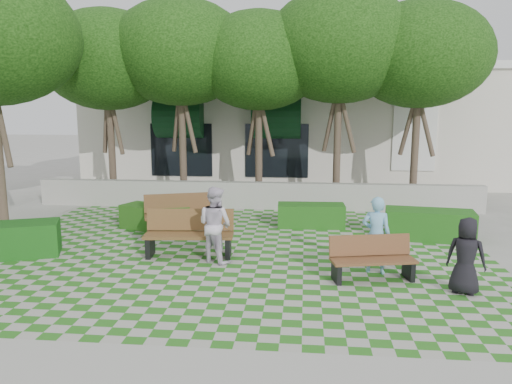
# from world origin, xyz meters

# --- Properties ---
(ground) EXTENTS (90.00, 90.00, 0.00)m
(ground) POSITION_xyz_m (0.00, 0.00, 0.00)
(ground) COLOR gray
(ground) RESTS_ON ground
(lawn) EXTENTS (12.00, 12.00, 0.00)m
(lawn) POSITION_xyz_m (0.00, 1.00, 0.01)
(lawn) COLOR #2B721E
(lawn) RESTS_ON ground
(retaining_wall) EXTENTS (15.00, 0.36, 0.90)m
(retaining_wall) POSITION_xyz_m (0.00, 6.20, 0.45)
(retaining_wall) COLOR #9E9B93
(retaining_wall) RESTS_ON ground
(bench_east) EXTENTS (1.76, 0.90, 0.88)m
(bench_east) POSITION_xyz_m (3.04, -0.51, 0.43)
(bench_east) COLOR brown
(bench_east) RESTS_ON ground
(bench_mid) EXTENTS (2.09, 0.86, 1.07)m
(bench_mid) POSITION_xyz_m (-0.98, 0.72, 0.52)
(bench_mid) COLOR brown
(bench_mid) RESTS_ON ground
(bench_west) EXTENTS (2.16, 1.30, 1.08)m
(bench_west) POSITION_xyz_m (-1.64, 2.73, 0.52)
(bench_west) COLOR #51351C
(bench_west) RESTS_ON ground
(hedge_east) EXTENTS (2.33, 1.19, 0.78)m
(hedge_east) POSITION_xyz_m (4.93, 2.74, 0.39)
(hedge_east) COLOR #1A4F15
(hedge_east) RESTS_ON ground
(hedge_midright) EXTENTS (1.93, 0.83, 0.67)m
(hedge_midright) POSITION_xyz_m (1.87, 3.79, 0.33)
(hedge_midright) COLOR #1A5015
(hedge_midright) RESTS_ON ground
(hedge_midleft) EXTENTS (2.10, 1.49, 0.68)m
(hedge_midleft) POSITION_xyz_m (-2.52, 3.01, 0.34)
(hedge_midleft) COLOR #1E4C14
(hedge_midleft) RESTS_ON ground
(hedge_west) EXTENTS (2.41, 1.65, 0.78)m
(hedge_west) POSITION_xyz_m (-5.15, 0.22, 0.39)
(hedge_west) COLOR #144913
(hedge_west) RESTS_ON ground
(person_blue) EXTENTS (0.67, 0.52, 1.63)m
(person_blue) POSITION_xyz_m (3.17, -0.08, 0.82)
(person_blue) COLOR #78B6DB
(person_blue) RESTS_ON ground
(person_dark) EXTENTS (0.84, 0.72, 1.45)m
(person_dark) POSITION_xyz_m (4.67, -1.10, 0.73)
(person_dark) COLOR black
(person_dark) RESTS_ON ground
(person_white) EXTENTS (1.04, 0.98, 1.71)m
(person_white) POSITION_xyz_m (-0.31, 0.35, 0.86)
(person_white) COLOR silver
(person_white) RESTS_ON ground
(tree_row) EXTENTS (17.70, 13.40, 7.41)m
(tree_row) POSITION_xyz_m (-1.86, 5.95, 5.18)
(tree_row) COLOR #47382B
(tree_row) RESTS_ON ground
(building) EXTENTS (18.00, 8.92, 5.15)m
(building) POSITION_xyz_m (0.93, 14.08, 2.52)
(building) COLOR beige
(building) RESTS_ON ground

